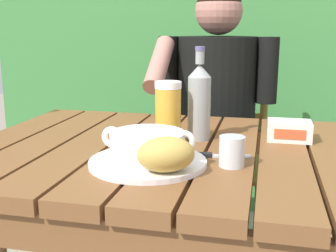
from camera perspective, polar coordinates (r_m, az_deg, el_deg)
name	(u,v)px	position (r m, az deg, el deg)	size (l,w,h in m)	color
dining_table	(182,184)	(1.16, 1.91, -7.80)	(1.16, 0.82, 0.75)	brown
hedge_backdrop	(257,0)	(2.74, 11.77, 16.18)	(2.83, 0.94, 2.54)	#3C7F3D
chair_near_diner	(219,155)	(2.02, 6.81, -3.90)	(0.42, 0.45, 0.98)	brown
person_eating	(214,111)	(1.76, 6.21, 2.03)	(0.48, 0.47, 1.23)	black
serving_plate	(148,162)	(0.99, -2.71, -4.83)	(0.27, 0.27, 0.01)	white
soup_bowl	(148,145)	(0.97, -2.73, -2.58)	(0.22, 0.17, 0.07)	white
bread_roll	(166,154)	(0.90, -0.27, -3.79)	(0.15, 0.14, 0.07)	tan
beer_glass	(168,112)	(1.15, 0.01, 1.82)	(0.07, 0.07, 0.17)	gold
beer_bottle	(199,101)	(1.19, 4.19, 3.38)	(0.06, 0.06, 0.26)	gray
water_glass_small	(232,151)	(0.98, 8.51, -3.37)	(0.06, 0.06, 0.07)	silver
butter_tub	(289,131)	(1.24, 15.85, -0.59)	(0.12, 0.09, 0.05)	white
table_knife	(211,155)	(1.05, 5.72, -3.93)	(0.16, 0.05, 0.01)	silver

